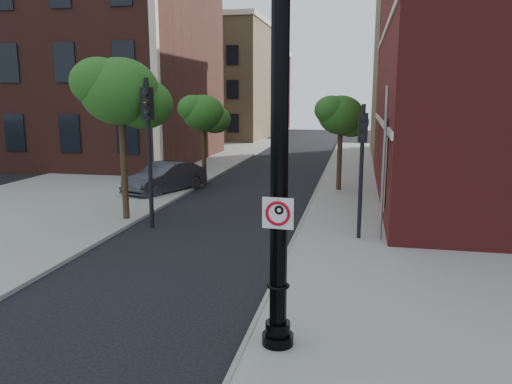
% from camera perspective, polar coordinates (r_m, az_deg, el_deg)
% --- Properties ---
extents(ground, '(120.00, 120.00, 0.00)m').
position_cam_1_polar(ground, '(11.09, -11.05, -14.26)').
color(ground, black).
rests_on(ground, ground).
extents(sidewalk_right, '(8.00, 60.00, 0.12)m').
position_cam_1_polar(sidewalk_right, '(19.87, 17.10, -2.97)').
color(sidewalk_right, gray).
rests_on(sidewalk_right, ground).
extents(sidewalk_left, '(10.00, 50.00, 0.12)m').
position_cam_1_polar(sidewalk_left, '(30.51, -13.74, 1.98)').
color(sidewalk_left, gray).
rests_on(sidewalk_left, ground).
extents(curb_edge, '(0.10, 60.00, 0.14)m').
position_cam_1_polar(curb_edge, '(19.86, 5.69, -2.50)').
color(curb_edge, gray).
rests_on(curb_edge, ground).
extents(victorian_building, '(18.60, 14.60, 17.95)m').
position_cam_1_polar(victorian_building, '(38.96, -20.17, 16.35)').
color(victorian_building, '#50261E').
rests_on(victorian_building, ground).
extents(bg_building_tan_a, '(12.00, 12.00, 12.00)m').
position_cam_1_polar(bg_building_tan_a, '(55.58, -5.21, 12.34)').
color(bg_building_tan_a, '#9B7C54').
rests_on(bg_building_tan_a, ground).
extents(bg_building_red, '(12.00, 12.00, 10.00)m').
position_cam_1_polar(bg_building_red, '(69.09, -1.78, 11.29)').
color(bg_building_red, maroon).
rests_on(bg_building_red, ground).
extents(lamppost, '(0.59, 0.59, 7.02)m').
position_cam_1_polar(lamppost, '(8.76, 2.66, 1.43)').
color(lamppost, black).
rests_on(lamppost, ground).
extents(no_parking_sign, '(0.56, 0.08, 0.56)m').
position_cam_1_polar(no_parking_sign, '(8.69, 2.52, -2.41)').
color(no_parking_sign, white).
rests_on(no_parking_sign, ground).
extents(parked_car, '(3.13, 4.75, 1.48)m').
position_cam_1_polar(parked_car, '(24.69, -10.32, 1.63)').
color(parked_car, '#2F2E34').
rests_on(parked_car, ground).
extents(traffic_signal_left, '(0.38, 0.45, 5.28)m').
position_cam_1_polar(traffic_signal_left, '(17.80, -12.22, 7.11)').
color(traffic_signal_left, black).
rests_on(traffic_signal_left, ground).
extents(traffic_signal_right, '(0.30, 0.37, 4.42)m').
position_cam_1_polar(traffic_signal_right, '(16.11, 12.02, 4.67)').
color(traffic_signal_right, black).
rests_on(traffic_signal_right, ground).
extents(utility_pole, '(0.10, 0.10, 4.98)m').
position_cam_1_polar(utility_pole, '(16.20, 14.37, 2.85)').
color(utility_pole, '#999999').
rests_on(utility_pole, ground).
extents(street_tree_a, '(3.34, 3.02, 6.02)m').
position_cam_1_polar(street_tree_a, '(18.99, -15.09, 10.84)').
color(street_tree_a, '#2F1E13').
rests_on(street_tree_a, ground).
extents(street_tree_b, '(2.62, 2.36, 4.71)m').
position_cam_1_polar(street_tree_b, '(26.45, -5.96, 8.85)').
color(street_tree_b, '#2F1E13').
rests_on(street_tree_b, ground).
extents(street_tree_c, '(2.60, 2.35, 4.68)m').
position_cam_1_polar(street_tree_c, '(24.54, 9.74, 8.53)').
color(street_tree_c, '#2F1E13').
rests_on(street_tree_c, ground).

